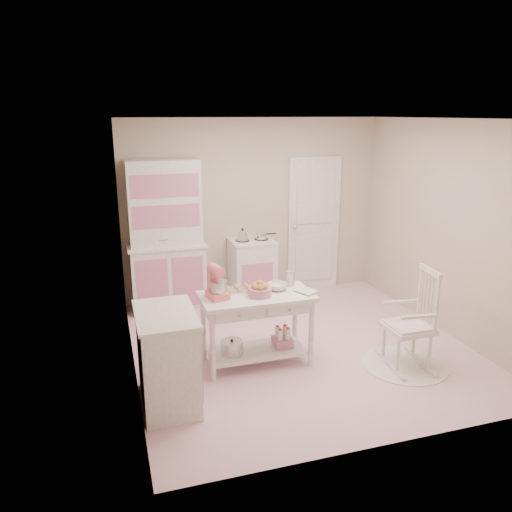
{
  "coord_description": "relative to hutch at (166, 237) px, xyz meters",
  "views": [
    {
      "loc": [
        -2.07,
        -4.98,
        2.66
      ],
      "look_at": [
        -0.46,
        0.28,
        1.08
      ],
      "focal_mm": 35.0,
      "sensor_mm": 36.0,
      "label": 1
    }
  ],
  "objects": [
    {
      "name": "recipe_book",
      "position": [
        1.15,
        -2.0,
        -0.23
      ],
      "size": [
        0.26,
        0.29,
        0.02
      ],
      "primitive_type": "imported",
      "rotation": [
        0.0,
        0.0,
        0.45
      ],
      "color": "silver",
      "rests_on": "work_table"
    },
    {
      "name": "door",
      "position": [
        2.26,
        0.21,
        -0.02
      ],
      "size": [
        0.82,
        0.05,
        2.04
      ],
      "primitive_type": "cube",
      "color": "white",
      "rests_on": "ground"
    },
    {
      "name": "base_cabinet",
      "position": [
        -0.32,
        -2.39,
        -0.58
      ],
      "size": [
        0.54,
        0.84,
        0.92
      ],
      "primitive_type": "cube",
      "color": "white",
      "rests_on": "ground"
    },
    {
      "name": "cookie_tray",
      "position": [
        0.55,
        -1.7,
        -0.23
      ],
      "size": [
        0.34,
        0.24,
        0.02
      ],
      "primitive_type": "cube",
      "color": "silver",
      "rests_on": "work_table"
    },
    {
      "name": "stand_mixer",
      "position": [
        0.28,
        -1.86,
        -0.07
      ],
      "size": [
        0.26,
        0.32,
        0.34
      ],
      "primitive_type": "cube",
      "rotation": [
        0.0,
        0.0,
        0.23
      ],
      "color": "#EE6471",
      "rests_on": "work_table"
    },
    {
      "name": "room_shell",
      "position": [
        1.31,
        -1.66,
        0.61
      ],
      "size": [
        3.84,
        3.84,
        2.62
      ],
      "color": "pink",
      "rests_on": "ground"
    },
    {
      "name": "rocking_chair",
      "position": [
        2.24,
        -2.42,
        -0.49
      ],
      "size": [
        0.56,
        0.77,
        1.1
      ],
      "primitive_type": "cube",
      "rotation": [
        0.0,
        0.0,
        -0.11
      ],
      "color": "white",
      "rests_on": "ground"
    },
    {
      "name": "work_table",
      "position": [
        0.7,
        -1.88,
        -0.64
      ],
      "size": [
        1.2,
        0.6,
        0.8
      ],
      "primitive_type": "cube",
      "color": "white",
      "rests_on": "ground"
    },
    {
      "name": "metal_pitcher",
      "position": [
        1.14,
        -1.72,
        -0.16
      ],
      "size": [
        0.1,
        0.1,
        0.17
      ],
      "primitive_type": "cylinder",
      "color": "silver",
      "rests_on": "work_table"
    },
    {
      "name": "mixing_bowl",
      "position": [
        0.96,
        -1.8,
        -0.2
      ],
      "size": [
        0.23,
        0.23,
        0.07
      ],
      "primitive_type": "imported",
      "color": "silver",
      "rests_on": "work_table"
    },
    {
      "name": "lace_rug",
      "position": [
        2.24,
        -2.42,
        -1.03
      ],
      "size": [
        0.92,
        0.92,
        0.01
      ],
      "primitive_type": "cylinder",
      "color": "white",
      "rests_on": "ground"
    },
    {
      "name": "bread_basket",
      "position": [
        0.72,
        -1.93,
        -0.19
      ],
      "size": [
        0.25,
        0.25,
        0.09
      ],
      "primitive_type": "cylinder",
      "color": "#C57196",
      "rests_on": "work_table"
    },
    {
      "name": "hutch",
      "position": [
        0.0,
        0.0,
        0.0
      ],
      "size": [
        1.06,
        0.5,
        2.08
      ],
      "primitive_type": "cube",
      "color": "white",
      "rests_on": "ground"
    },
    {
      "name": "stove",
      "position": [
        1.2,
        -0.05,
        -0.58
      ],
      "size": [
        0.62,
        0.57,
        0.92
      ],
      "primitive_type": "cube",
      "color": "white",
      "rests_on": "ground"
    }
  ]
}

